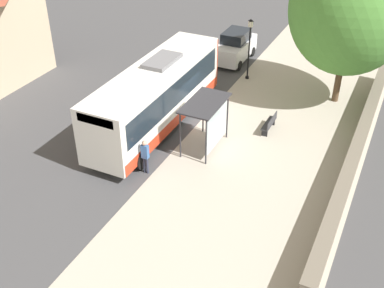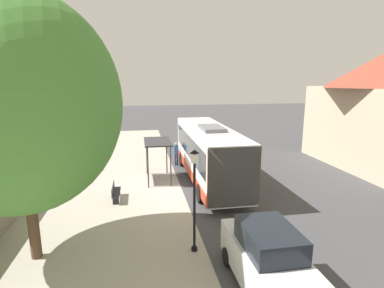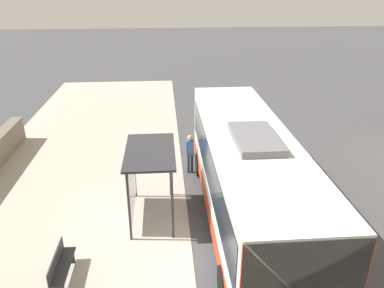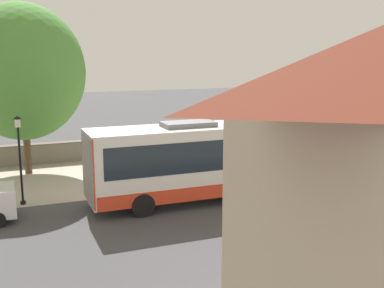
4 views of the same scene
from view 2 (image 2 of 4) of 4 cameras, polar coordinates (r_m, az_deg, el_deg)
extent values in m
plane|color=#424244|center=(18.16, -1.87, -8.81)|extent=(120.00, 120.00, 0.00)
cube|color=#ADA393|center=(18.13, -16.29, -9.33)|extent=(9.00, 44.00, 0.02)
cube|color=slate|center=(18.84, -28.84, -7.69)|extent=(0.50, 20.00, 1.18)
cube|color=#685F52|center=(18.65, -29.04, -5.86)|extent=(0.60, 20.00, 0.08)
cube|color=#C6B293|center=(26.55, 32.34, 2.64)|extent=(6.65, 10.17, 5.93)
cube|color=silver|center=(19.26, 3.16, -1.42)|extent=(2.56, 10.71, 3.06)
cube|color=black|center=(19.17, 3.17, -0.26)|extent=(2.60, 9.85, 1.35)
cube|color=red|center=(19.58, 3.11, -4.90)|extent=(2.60, 10.50, 0.61)
cube|color=red|center=(14.33, 8.03, -6.37)|extent=(2.60, 0.06, 2.94)
cube|color=black|center=(24.15, 0.31, 4.35)|extent=(1.92, 0.08, 0.43)
cube|color=slate|center=(18.17, 3.79, 3.03)|extent=(1.28, 2.36, 0.22)
cylinder|color=black|center=(22.98, -1.94, -2.95)|extent=(0.30, 1.00, 1.00)
cylinder|color=black|center=(23.43, 3.89, -2.68)|extent=(0.30, 1.00, 1.00)
cylinder|color=black|center=(16.36, 1.63, -9.36)|extent=(0.30, 1.00, 1.00)
cylinder|color=black|center=(16.98, 9.67, -8.71)|extent=(0.30, 1.00, 1.00)
cylinder|color=#2D2D33|center=(18.45, -4.06, -4.31)|extent=(0.08, 0.08, 2.55)
cylinder|color=#2D2D33|center=(21.05, -4.84, -2.23)|extent=(0.08, 0.08, 2.55)
cylinder|color=#2D2D33|center=(18.37, -8.38, -4.49)|extent=(0.08, 0.08, 2.55)
cylinder|color=#2D2D33|center=(20.98, -8.62, -2.38)|extent=(0.08, 0.08, 2.55)
cube|color=#2D2D33|center=(19.39, -6.58, 0.46)|extent=(1.69, 3.01, 0.08)
cube|color=silver|center=(19.64, -8.46, -3.00)|extent=(0.03, 2.44, 2.04)
cylinder|color=#2D3347|center=(23.15, -3.19, -3.02)|extent=(0.12, 0.12, 0.87)
cylinder|color=#2D3347|center=(23.17, -2.80, -3.00)|extent=(0.12, 0.12, 0.87)
cube|color=#38609E|center=(22.97, -3.02, -1.12)|extent=(0.34, 0.22, 0.70)
sphere|color=tan|center=(22.86, -3.03, 0.03)|extent=(0.24, 0.24, 0.24)
cube|color=#333338|center=(17.14, -14.20, -8.90)|extent=(0.40, 1.63, 0.06)
cube|color=#333338|center=(17.08, -14.82, -8.19)|extent=(0.04, 1.63, 0.40)
cube|color=black|center=(16.62, -14.32, -10.42)|extent=(0.32, 0.06, 0.45)
cube|color=black|center=(17.83, -14.02, -8.82)|extent=(0.32, 0.06, 0.45)
cylinder|color=black|center=(12.29, 0.44, -19.36)|extent=(0.24, 0.24, 0.16)
cylinder|color=black|center=(11.50, 0.45, -12.13)|extent=(0.10, 0.10, 3.55)
cube|color=silver|center=(10.84, 0.47, -2.69)|extent=(0.24, 0.24, 0.35)
pyramid|color=black|center=(10.78, 0.47, -1.43)|extent=(0.28, 0.28, 0.14)
cylinder|color=brown|center=(12.47, -28.27, -10.94)|extent=(0.38, 0.38, 3.84)
ellipsoid|color=#4C8C38|center=(11.62, -30.16, 6.62)|extent=(6.81, 6.81, 7.49)
cube|color=silver|center=(10.40, 13.98, -21.25)|extent=(1.80, 4.20, 1.15)
cube|color=black|center=(9.84, 14.52, -17.04)|extent=(1.53, 2.19, 0.71)
cylinder|color=black|center=(11.49, 6.76, -20.52)|extent=(0.22, 0.64, 0.64)
cylinder|color=black|center=(12.03, 14.99, -19.24)|extent=(0.22, 0.64, 0.64)
camera|label=1|loc=(39.39, -22.30, 22.15)|focal=45.00mm
camera|label=3|loc=(7.69, 2.59, 22.90)|focal=35.00mm
camera|label=4|loc=(25.98, 58.91, 7.12)|focal=45.00mm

